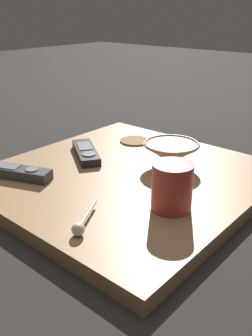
# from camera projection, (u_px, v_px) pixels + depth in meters

# --- Properties ---
(ground_plane) EXTENTS (6.00, 6.00, 0.00)m
(ground_plane) POSITION_uv_depth(u_px,v_px,m) (126.00, 185.00, 0.93)
(ground_plane) COLOR black
(table) EXTENTS (0.61, 0.63, 0.03)m
(table) POSITION_uv_depth(u_px,v_px,m) (126.00, 179.00, 0.93)
(table) COLOR #936D47
(table) RESTS_ON ground
(cereal_bowl) EXTENTS (0.14, 0.14, 0.06)m
(cereal_bowl) POSITION_uv_depth(u_px,v_px,m) (171.00, 153.00, 0.94)
(cereal_bowl) COLOR tan
(cereal_bowl) RESTS_ON table
(coffee_mug) EXTENTS (0.08, 0.08, 0.10)m
(coffee_mug) POSITION_uv_depth(u_px,v_px,m) (172.00, 187.00, 0.74)
(coffee_mug) COLOR #A53833
(coffee_mug) RESTS_ON table
(teaspoon) EXTENTS (0.07, 0.11, 0.02)m
(teaspoon) POSITION_uv_depth(u_px,v_px,m) (80.00, 226.00, 0.67)
(teaspoon) COLOR silver
(teaspoon) RESTS_ON table
(tv_remote_near) EXTENTS (0.17, 0.14, 0.02)m
(tv_remote_near) POSITION_uv_depth(u_px,v_px,m) (86.00, 152.00, 1.02)
(tv_remote_near) COLOR black
(tv_remote_near) RESTS_ON table
(tv_remote_far) EXTENTS (0.19, 0.11, 0.03)m
(tv_remote_far) POSITION_uv_depth(u_px,v_px,m) (13.00, 172.00, 0.89)
(tv_remote_far) COLOR #38383D
(tv_remote_far) RESTS_ON table
(drink_coaster) EXTENTS (0.09, 0.09, 0.01)m
(drink_coaster) POSITION_uv_depth(u_px,v_px,m) (135.00, 141.00, 1.13)
(drink_coaster) COLOR olive
(drink_coaster) RESTS_ON table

